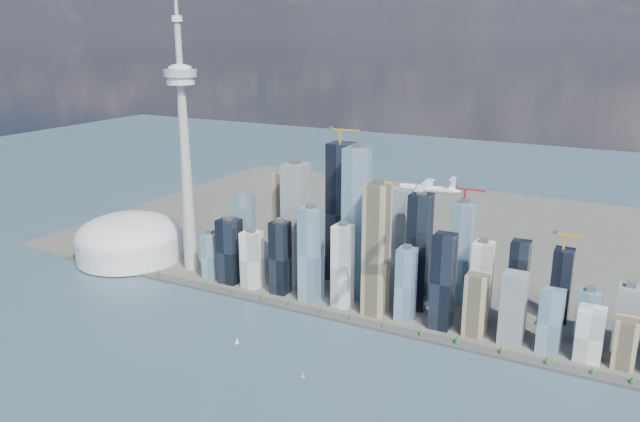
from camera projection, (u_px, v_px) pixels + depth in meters
The scene contains 10 objects.
ground at pixel (225, 394), 751.89m from camera, with size 4000.00×4000.00×0.00m, color #385363.
seawall at pixel (321, 314), 964.23m from camera, with size 1100.00×22.00×4.00m, color #383838.
land at pixel (417, 234), 1347.57m from camera, with size 1400.00×900.00×3.00m, color #4C4C47.
shoreline_trees at pixel (321, 310), 962.37m from camera, with size 960.53×7.20×8.80m.
skyscraper_cluster at pixel (379, 253), 989.26m from camera, with size 736.00×142.00×267.08m.
needle_tower at pixel (184, 143), 1085.02m from camera, with size 56.00×56.00×550.50m.
dome_stadium at pixel (130, 239), 1192.97m from camera, with size 200.00×200.00×86.00m.
airplane at pixel (428, 188), 772.24m from camera, with size 80.36×71.15×19.58m.
sailboat_west at pixel (237, 342), 873.88m from camera, with size 6.82×4.14×9.73m.
sailboat_east at pixel (303, 375), 789.00m from camera, with size 6.17×3.12×8.60m.
Camera 1 is at (409.12, -533.00, 419.76)m, focal length 35.00 mm.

